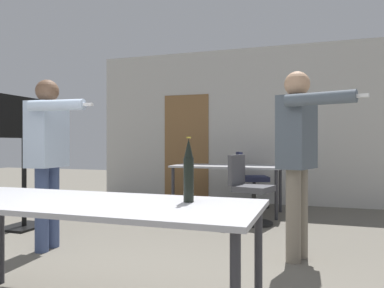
{
  "coord_description": "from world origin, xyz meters",
  "views": [
    {
      "loc": [
        1.3,
        -1.5,
        1.11
      ],
      "look_at": [
        0.0,
        2.42,
        1.1
      ],
      "focal_mm": 35.0,
      "sensor_mm": 36.0,
      "label": 1
    }
  ],
  "objects_px": {
    "office_chair_side_rolled": "(250,181)",
    "beer_bottle": "(189,171)",
    "person_far_watching": "(299,146)",
    "person_center_tall": "(49,147)",
    "tv_screen": "(24,144)",
    "office_chair_mid_tucked": "(249,191)"
  },
  "relations": [
    {
      "from": "person_far_watching",
      "to": "beer_bottle",
      "type": "bearing_deg",
      "value": -2.8
    },
    {
      "from": "tv_screen",
      "to": "person_center_tall",
      "type": "xyz_separation_m",
      "value": [
        0.99,
        -0.73,
        -0.03
      ]
    },
    {
      "from": "person_far_watching",
      "to": "office_chair_mid_tucked",
      "type": "relative_size",
      "value": 1.9
    },
    {
      "from": "tv_screen",
      "to": "office_chair_side_rolled",
      "type": "height_order",
      "value": "tv_screen"
    },
    {
      "from": "office_chair_mid_tucked",
      "to": "beer_bottle",
      "type": "distance_m",
      "value": 3.06
    },
    {
      "from": "office_chair_mid_tucked",
      "to": "person_center_tall",
      "type": "bearing_deg",
      "value": -28.35
    },
    {
      "from": "office_chair_side_rolled",
      "to": "beer_bottle",
      "type": "height_order",
      "value": "beer_bottle"
    },
    {
      "from": "tv_screen",
      "to": "beer_bottle",
      "type": "relative_size",
      "value": 4.36
    },
    {
      "from": "person_center_tall",
      "to": "office_chair_mid_tucked",
      "type": "relative_size",
      "value": 1.88
    },
    {
      "from": "tv_screen",
      "to": "office_chair_side_rolled",
      "type": "bearing_deg",
      "value": -45.38
    },
    {
      "from": "office_chair_side_rolled",
      "to": "beer_bottle",
      "type": "relative_size",
      "value": 2.42
    },
    {
      "from": "beer_bottle",
      "to": "person_far_watching",
      "type": "bearing_deg",
      "value": 69.67
    },
    {
      "from": "person_center_tall",
      "to": "beer_bottle",
      "type": "relative_size",
      "value": 4.5
    },
    {
      "from": "person_far_watching",
      "to": "person_center_tall",
      "type": "xyz_separation_m",
      "value": [
        -2.49,
        -0.45,
        -0.01
      ]
    },
    {
      "from": "tv_screen",
      "to": "person_far_watching",
      "type": "xyz_separation_m",
      "value": [
        3.48,
        -0.27,
        -0.02
      ]
    },
    {
      "from": "person_center_tall",
      "to": "tv_screen",
      "type": "bearing_deg",
      "value": -130.52
    },
    {
      "from": "tv_screen",
      "to": "beer_bottle",
      "type": "bearing_deg",
      "value": -122.12
    },
    {
      "from": "person_far_watching",
      "to": "person_center_tall",
      "type": "height_order",
      "value": "person_far_watching"
    },
    {
      "from": "office_chair_side_rolled",
      "to": "beer_bottle",
      "type": "distance_m",
      "value": 4.38
    },
    {
      "from": "person_center_tall",
      "to": "office_chair_side_rolled",
      "type": "relative_size",
      "value": 1.86
    },
    {
      "from": "tv_screen",
      "to": "beer_bottle",
      "type": "xyz_separation_m",
      "value": [
        2.9,
        -1.82,
        -0.16
      ]
    },
    {
      "from": "tv_screen",
      "to": "person_far_watching",
      "type": "bearing_deg",
      "value": -94.5
    }
  ]
}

